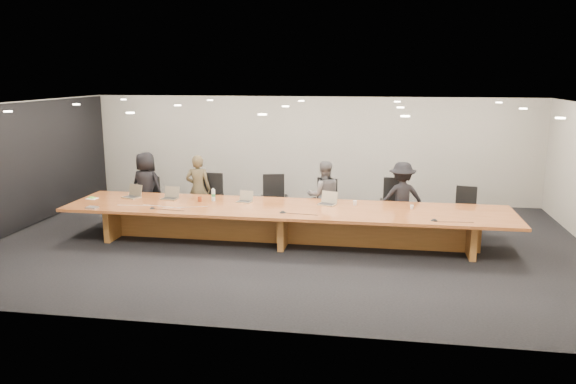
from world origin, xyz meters
name	(u,v)px	position (x,y,z in m)	size (l,w,h in m)	color
ground	(286,243)	(0.00, 0.00, 0.00)	(12.00, 12.00, 0.00)	black
back_wall	(310,149)	(0.00, 4.00, 1.40)	(12.00, 0.02, 2.80)	beige
left_wall_panel	(16,169)	(-5.94, 0.00, 1.37)	(0.08, 7.84, 2.74)	black
conference_table	(286,218)	(0.00, 0.00, 0.52)	(9.00, 1.80, 0.75)	brown
chair_far_left	(148,198)	(-3.52, 1.32, 0.51)	(0.52, 0.52, 1.03)	black
chair_left	(209,198)	(-2.00, 1.29, 0.58)	(0.59, 0.59, 1.16)	black
chair_mid_left	(275,200)	(-0.47, 1.30, 0.59)	(0.60, 0.60, 1.17)	black
chair_mid_right	(323,203)	(0.64, 1.26, 0.56)	(0.57, 0.57, 1.12)	black
chair_right	(394,204)	(2.18, 1.33, 0.58)	(0.59, 0.59, 1.16)	black
chair_far_right	(465,211)	(3.69, 1.24, 0.52)	(0.53, 0.53, 1.04)	black
person_a	(146,187)	(-3.49, 1.20, 0.81)	(0.80, 0.52, 1.63)	black
person_b	(198,189)	(-2.25, 1.26, 0.79)	(0.58, 0.38, 1.59)	#3F3622
person_c	(324,195)	(0.66, 1.16, 0.76)	(0.74, 0.58, 1.53)	#4F4E50
person_d	(402,198)	(2.34, 1.13, 0.78)	(1.01, 0.58, 1.56)	black
laptop_a	(131,191)	(-3.46, 0.32, 0.89)	(0.36, 0.26, 0.29)	#B4AA8A
laptop_b	(169,193)	(-2.59, 0.33, 0.88)	(0.34, 0.25, 0.27)	tan
laptop_c	(244,197)	(-0.93, 0.31, 0.87)	(0.30, 0.22, 0.24)	beige
laptop_d	(327,198)	(0.81, 0.33, 0.89)	(0.35, 0.26, 0.28)	#BFAF91
water_bottle	(213,195)	(-1.61, 0.32, 0.87)	(0.08, 0.08, 0.25)	#B6C7C2
amber_mug	(200,199)	(-1.87, 0.20, 0.80)	(0.09, 0.09, 0.11)	maroon
paper_cup_near	(355,203)	(1.38, 0.39, 0.80)	(0.08, 0.08, 0.10)	silver
paper_cup_far	(412,207)	(2.51, 0.25, 0.79)	(0.07, 0.07, 0.08)	silver
notepad	(92,199)	(-4.25, 0.08, 0.76)	(0.22, 0.17, 0.01)	white
lime_gadget	(92,198)	(-4.26, 0.09, 0.77)	(0.15, 0.08, 0.02)	#6FD137
av_box	(92,208)	(-3.81, -0.73, 0.77)	(0.22, 0.16, 0.03)	#ACACB1
mic_left	(152,208)	(-2.61, -0.56, 0.76)	(0.11, 0.11, 0.03)	black
mic_center	(283,212)	(0.02, -0.47, 0.77)	(0.14, 0.14, 0.03)	black
mic_right	(434,220)	(2.87, -0.60, 0.77)	(0.14, 0.14, 0.03)	black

